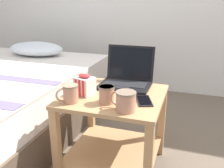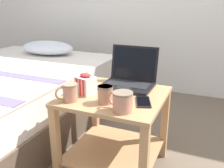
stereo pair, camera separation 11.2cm
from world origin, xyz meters
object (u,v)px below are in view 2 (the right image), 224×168
laptop (129,78)px  mug_mid_center (70,92)px  snack_bag (86,84)px  mug_front_left (122,101)px  cell_phone (143,102)px  mug_front_right (106,93)px  bed (4,95)px

laptop → mug_mid_center: 0.44m
snack_bag → mug_front_left: bearing=-27.3°
mug_mid_center → snack_bag: snack_bag is taller
mug_front_left → laptop: bearing=104.2°
cell_phone → mug_front_left: bearing=-114.6°
mug_front_right → mug_mid_center: 0.20m
mug_front_right → cell_phone: bearing=22.8°
bed → laptop: size_ratio=5.89×
mug_front_left → mug_mid_center: bearing=177.7°
mug_front_right → cell_phone: size_ratio=0.75×
laptop → cell_phone: size_ratio=1.90×
laptop → mug_front_left: 0.41m
bed → mug_front_right: bed is taller
mug_front_left → snack_bag: snack_bag is taller
laptop → mug_mid_center: bearing=-119.3°
bed → mug_front_right: (1.15, -0.35, 0.31)m
snack_bag → mug_mid_center: bearing=-100.7°
bed → mug_front_right: size_ratio=14.84×
mug_front_left → bed: bearing=161.7°
bed → cell_phone: bed is taller
mug_front_right → cell_phone: (0.19, 0.08, -0.05)m
laptop → snack_bag: 0.31m
laptop → mug_front_right: (-0.02, -0.33, 0.00)m
snack_bag → cell_phone: bearing=-0.1°
cell_phone → mug_mid_center: bearing=-160.4°
mug_mid_center → bed: bearing=156.8°
laptop → mug_front_left: size_ratio=2.22×
snack_bag → cell_phone: snack_bag is taller
bed → laptop: 1.21m
mug_front_left → mug_front_right: mug_front_left is taller
laptop → snack_bag: (-0.19, -0.25, 0.01)m
laptop → snack_bag: bearing=-127.4°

